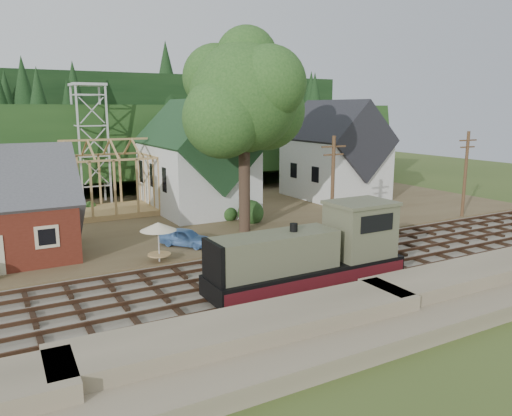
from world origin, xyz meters
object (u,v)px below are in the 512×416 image
car_blue (185,237)px  patio_set (158,228)px  locomotive (314,255)px  car_red (358,190)px

car_blue → patio_set: bearing=-176.2°
locomotive → car_blue: locomotive is taller
locomotive → car_blue: size_ratio=3.03×
car_red → locomotive: bearing=163.1°
locomotive → patio_set: bearing=125.5°
patio_set → car_red: bearing=25.0°
car_red → patio_set: size_ratio=1.74×
car_red → patio_set: (-27.53, -12.81, 1.58)m
locomotive → car_blue: bearing=106.1°
car_blue → car_red: 26.69m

